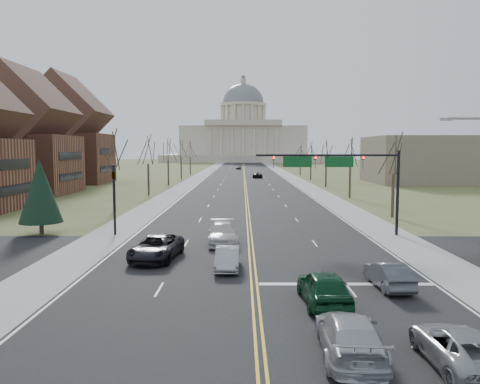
{
  "coord_description": "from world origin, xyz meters",
  "views": [
    {
      "loc": [
        -0.66,
        -25.84,
        7.35
      ],
      "look_at": [
        -0.86,
        21.01,
        3.0
      ],
      "focal_mm": 35.0,
      "sensor_mm": 36.0,
      "label": 1
    }
  ],
  "objects_px": {
    "signal_mast": "(338,168)",
    "signal_left": "(114,192)",
    "car_far_nb": "(257,175)",
    "car_sb_outer_lead": "(156,248)",
    "car_nb_outer_second": "(459,347)",
    "car_far_sb": "(238,167)",
    "car_nb_outer_lead": "(388,275)",
    "car_sb_inner_second": "(223,233)",
    "car_nb_inner_lead": "(324,287)",
    "car_sb_inner_lead": "(227,258)",
    "car_nb_inner_second": "(350,335)"
  },
  "relations": [
    {
      "from": "car_sb_inner_lead",
      "to": "car_far_sb",
      "type": "xyz_separation_m",
      "value": [
        -0.36,
        138.49,
        0.1
      ]
    },
    {
      "from": "car_nb_inner_second",
      "to": "car_sb_inner_lead",
      "type": "xyz_separation_m",
      "value": [
        -4.71,
        12.06,
        -0.09
      ]
    },
    {
      "from": "car_nb_inner_lead",
      "to": "car_sb_inner_lead",
      "type": "xyz_separation_m",
      "value": [
        -4.74,
        6.56,
        -0.17
      ]
    },
    {
      "from": "car_nb_inner_lead",
      "to": "car_nb_outer_second",
      "type": "xyz_separation_m",
      "value": [
        3.5,
        -6.24,
        -0.18
      ]
    },
    {
      "from": "car_nb_inner_lead",
      "to": "car_sb_inner_lead",
      "type": "distance_m",
      "value": 8.1
    },
    {
      "from": "car_nb_inner_lead",
      "to": "car_sb_outer_lead",
      "type": "distance_m",
      "value": 13.13
    },
    {
      "from": "signal_mast",
      "to": "car_sb_inner_second",
      "type": "bearing_deg",
      "value": -159.5
    },
    {
      "from": "car_nb_inner_second",
      "to": "signal_mast",
      "type": "bearing_deg",
      "value": -96.39
    },
    {
      "from": "car_nb_inner_second",
      "to": "car_sb_inner_lead",
      "type": "height_order",
      "value": "car_nb_inner_second"
    },
    {
      "from": "car_nb_outer_second",
      "to": "car_far_sb",
      "type": "xyz_separation_m",
      "value": [
        -8.6,
        151.29,
        0.11
      ]
    },
    {
      "from": "car_nb_inner_second",
      "to": "car_far_sb",
      "type": "relative_size",
      "value": 1.16
    },
    {
      "from": "car_nb_inner_lead",
      "to": "car_nb_outer_lead",
      "type": "relative_size",
      "value": 1.17
    },
    {
      "from": "car_far_nb",
      "to": "car_far_sb",
      "type": "relative_size",
      "value": 1.12
    },
    {
      "from": "car_nb_inner_second",
      "to": "car_sb_outer_lead",
      "type": "relative_size",
      "value": 0.91
    },
    {
      "from": "car_far_nb",
      "to": "car_far_sb",
      "type": "xyz_separation_m",
      "value": [
        -5.16,
        48.64,
        0.07
      ]
    },
    {
      "from": "car_sb_inner_second",
      "to": "car_nb_inner_second",
      "type": "bearing_deg",
      "value": -77.82
    },
    {
      "from": "car_nb_outer_second",
      "to": "car_sb_inner_lead",
      "type": "relative_size",
      "value": 1.17
    },
    {
      "from": "signal_mast",
      "to": "car_nb_inner_second",
      "type": "relative_size",
      "value": 2.32
    },
    {
      "from": "car_nb_inner_lead",
      "to": "car_sb_inner_second",
      "type": "xyz_separation_m",
      "value": [
        -5.35,
        14.26,
        -0.03
      ]
    },
    {
      "from": "car_nb_outer_lead",
      "to": "car_far_sb",
      "type": "distance_m",
      "value": 142.58
    },
    {
      "from": "car_nb_outer_lead",
      "to": "car_sb_outer_lead",
      "type": "height_order",
      "value": "car_sb_outer_lead"
    },
    {
      "from": "car_nb_outer_lead",
      "to": "car_far_nb",
      "type": "height_order",
      "value": "car_far_nb"
    },
    {
      "from": "car_sb_outer_lead",
      "to": "car_sb_inner_second",
      "type": "relative_size",
      "value": 1.04
    },
    {
      "from": "car_nb_inner_second",
      "to": "car_sb_inner_second",
      "type": "xyz_separation_m",
      "value": [
        -5.31,
        19.76,
        0.04
      ]
    },
    {
      "from": "car_sb_inner_lead",
      "to": "car_far_sb",
      "type": "relative_size",
      "value": 0.9
    },
    {
      "from": "signal_left",
      "to": "car_far_nb",
      "type": "xyz_separation_m",
      "value": [
        14.74,
        78.56,
        -3.0
      ]
    },
    {
      "from": "car_nb_outer_second",
      "to": "car_sb_outer_lead",
      "type": "distance_m",
      "value": 20.07
    },
    {
      "from": "signal_left",
      "to": "car_nb_outer_lead",
      "type": "bearing_deg",
      "value": -39.08
    },
    {
      "from": "car_far_nb",
      "to": "car_nb_inner_lead",
      "type": "bearing_deg",
      "value": 89.51
    },
    {
      "from": "signal_mast",
      "to": "signal_left",
      "type": "bearing_deg",
      "value": 180.0
    },
    {
      "from": "car_nb_outer_lead",
      "to": "car_sb_inner_second",
      "type": "height_order",
      "value": "car_sb_inner_second"
    },
    {
      "from": "car_sb_inner_second",
      "to": "car_far_sb",
      "type": "height_order",
      "value": "car_sb_inner_second"
    },
    {
      "from": "car_sb_inner_second",
      "to": "car_nb_inner_lead",
      "type": "bearing_deg",
      "value": -72.3
    },
    {
      "from": "car_sb_inner_lead",
      "to": "car_sb_inner_second",
      "type": "xyz_separation_m",
      "value": [
        -0.61,
        7.7,
        0.13
      ]
    },
    {
      "from": "car_nb_inner_lead",
      "to": "car_nb_outer_lead",
      "type": "bearing_deg",
      "value": -147.03
    },
    {
      "from": "car_sb_inner_lead",
      "to": "car_sb_outer_lead",
      "type": "distance_m",
      "value": 5.39
    },
    {
      "from": "car_sb_inner_lead",
      "to": "car_nb_inner_second",
      "type": "bearing_deg",
      "value": -68.26
    },
    {
      "from": "car_far_nb",
      "to": "car_sb_outer_lead",
      "type": "bearing_deg",
      "value": 83.28
    },
    {
      "from": "car_nb_inner_lead",
      "to": "car_far_sb",
      "type": "bearing_deg",
      "value": -90.18
    },
    {
      "from": "signal_left",
      "to": "car_far_sb",
      "type": "relative_size",
      "value": 1.33
    },
    {
      "from": "signal_mast",
      "to": "car_far_sb",
      "type": "xyz_separation_m",
      "value": [
        -9.36,
        127.2,
        -4.98
      ]
    },
    {
      "from": "car_sb_inner_lead",
      "to": "car_nb_outer_lead",
      "type": "bearing_deg",
      "value": -23.34
    },
    {
      "from": "car_sb_inner_lead",
      "to": "car_sb_outer_lead",
      "type": "xyz_separation_m",
      "value": [
        -4.79,
        2.47,
        0.13
      ]
    },
    {
      "from": "car_nb_outer_lead",
      "to": "car_far_nb",
      "type": "distance_m",
      "value": 93.74
    },
    {
      "from": "signal_mast",
      "to": "car_sb_inner_lead",
      "type": "distance_m",
      "value": 15.31
    },
    {
      "from": "car_sb_outer_lead",
      "to": "car_far_sb",
      "type": "distance_m",
      "value": 136.09
    },
    {
      "from": "signal_left",
      "to": "car_sb_outer_lead",
      "type": "distance_m",
      "value": 10.63
    },
    {
      "from": "car_nb_outer_second",
      "to": "car_far_sb",
      "type": "height_order",
      "value": "car_far_sb"
    },
    {
      "from": "car_sb_outer_lead",
      "to": "car_sb_inner_second",
      "type": "bearing_deg",
      "value": 57.92
    },
    {
      "from": "signal_mast",
      "to": "car_nb_inner_lead",
      "type": "height_order",
      "value": "signal_mast"
    }
  ]
}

